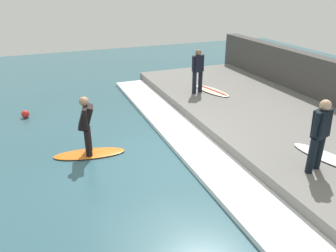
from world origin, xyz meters
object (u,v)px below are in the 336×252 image
surfboard_riding (90,154)px  surfer_waiting_near (198,69)px  surfer_waiting_far (320,132)px  marker_buoy (25,114)px  surfer_riding (86,123)px  surfboard_waiting_near (212,91)px  surfboard_waiting_far (328,157)px

surfboard_riding → surfer_waiting_near: bearing=30.5°
surfer_waiting_far → marker_buoy: (-5.64, 6.26, -1.11)m
surfer_riding → surfer_waiting_far: 5.18m
surfboard_waiting_near → surfboard_waiting_far: size_ratio=0.99×
surfboard_riding → marker_buoy: (-1.48, 3.20, 0.09)m
surfer_waiting_near → surfboard_waiting_far: (0.63, -5.29, -0.83)m
surfboard_riding → surfboard_waiting_far: size_ratio=1.04×
surfer_waiting_far → marker_buoy: bearing=132.0°
surfer_waiting_far → marker_buoy: size_ratio=6.43×
surfer_riding → surfboard_waiting_near: 5.37m
surfer_riding → surfer_waiting_near: size_ratio=0.96×
surfboard_waiting_near → surfboard_waiting_far: surfboard_waiting_near is taller
surfboard_riding → surfer_waiting_near: (4.21, 2.48, 1.18)m
surfer_waiting_near → surfboard_waiting_far: bearing=-83.2°
surfboard_riding → surfboard_waiting_near: size_ratio=1.05×
surfboard_riding → surfer_riding: (0.00, 0.00, 0.85)m
surfboard_riding → surfer_waiting_far: (4.16, -3.06, 1.20)m
surfer_riding → surfboard_waiting_far: bearing=-30.1°
marker_buoy → surfboard_waiting_far: bearing=-43.5°
surfer_waiting_near → marker_buoy: (-5.69, 0.72, -1.09)m
marker_buoy → surfboard_waiting_near: bearing=-7.2°
surfboard_waiting_near → marker_buoy: size_ratio=7.15×
surfboard_waiting_far → surfer_waiting_near: bearing=96.8°
surfboard_riding → surfboard_waiting_far: bearing=-30.1°
surfboard_waiting_far → surfboard_waiting_near: bearing=90.8°
surfer_riding → surfboard_waiting_far: surfer_riding is taller
surfboard_riding → marker_buoy: marker_buoy is taller
surfer_riding → marker_buoy: surfer_riding is taller
surfer_riding → surfer_waiting_near: 4.90m
surfer_riding → surfboard_riding: bearing=0.0°
surfer_waiting_near → surfer_waiting_far: size_ratio=0.98×
surfboard_riding → marker_buoy: 3.53m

